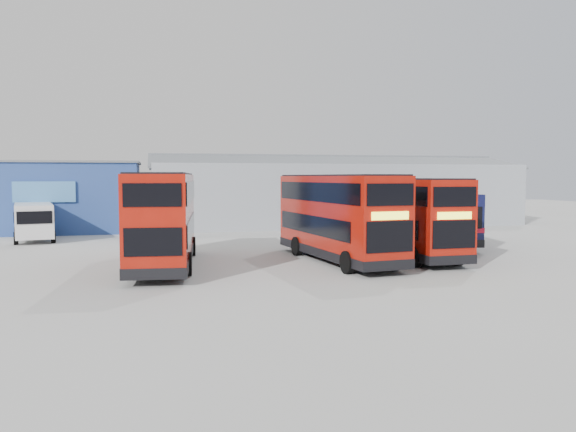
{
  "coord_description": "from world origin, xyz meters",
  "views": [
    {
      "loc": [
        -6.82,
        -26.44,
        4.0
      ],
      "look_at": [
        -0.5,
        0.05,
        2.1
      ],
      "focal_mm": 35.0,
      "sensor_mm": 36.0,
      "label": 1
    }
  ],
  "objects_px": {
    "double_decker_left": "(164,220)",
    "single_decker_blue": "(426,217)",
    "office_block": "(55,196)",
    "double_decker_centre": "(337,218)",
    "double_decker_right": "(406,218)",
    "maintenance_shed": "(330,193)",
    "panel_van": "(34,220)"
  },
  "relations": [
    {
      "from": "double_decker_left",
      "to": "single_decker_blue",
      "type": "height_order",
      "value": "double_decker_left"
    },
    {
      "from": "office_block",
      "to": "double_decker_centre",
      "type": "height_order",
      "value": "office_block"
    },
    {
      "from": "double_decker_right",
      "to": "single_decker_blue",
      "type": "distance_m",
      "value": 6.91
    },
    {
      "from": "maintenance_shed",
      "to": "double_decker_centre",
      "type": "xyz_separation_m",
      "value": [
        -6.41,
        -21.24,
        -0.56
      ]
    },
    {
      "from": "maintenance_shed",
      "to": "single_decker_blue",
      "type": "xyz_separation_m",
      "value": [
        1.42,
        -14.95,
        -1.07
      ]
    },
    {
      "from": "office_block",
      "to": "maintenance_shed",
      "type": "distance_m",
      "value": 22.09
    },
    {
      "from": "office_block",
      "to": "panel_van",
      "type": "height_order",
      "value": "office_block"
    },
    {
      "from": "double_decker_centre",
      "to": "single_decker_blue",
      "type": "relative_size",
      "value": 0.85
    },
    {
      "from": "double_decker_centre",
      "to": "single_decker_blue",
      "type": "distance_m",
      "value": 10.05
    },
    {
      "from": "office_block",
      "to": "double_decker_centre",
      "type": "bearing_deg",
      "value": -50.97
    },
    {
      "from": "maintenance_shed",
      "to": "double_decker_right",
      "type": "bearing_deg",
      "value": -97.16
    },
    {
      "from": "double_decker_centre",
      "to": "single_decker_blue",
      "type": "bearing_deg",
      "value": 31.97
    },
    {
      "from": "maintenance_shed",
      "to": "single_decker_blue",
      "type": "relative_size",
      "value": 2.62
    },
    {
      "from": "double_decker_left",
      "to": "double_decker_centre",
      "type": "distance_m",
      "value": 8.02
    },
    {
      "from": "double_decker_right",
      "to": "panel_van",
      "type": "height_order",
      "value": "double_decker_right"
    },
    {
      "from": "maintenance_shed",
      "to": "panel_van",
      "type": "bearing_deg",
      "value": -158.41
    },
    {
      "from": "maintenance_shed",
      "to": "double_decker_left",
      "type": "distance_m",
      "value": 25.53
    },
    {
      "from": "single_decker_blue",
      "to": "panel_van",
      "type": "xyz_separation_m",
      "value": [
        -23.61,
        6.17,
        -0.24
      ]
    },
    {
      "from": "double_decker_centre",
      "to": "double_decker_right",
      "type": "height_order",
      "value": "double_decker_centre"
    },
    {
      "from": "maintenance_shed",
      "to": "panel_van",
      "type": "height_order",
      "value": "maintenance_shed"
    },
    {
      "from": "office_block",
      "to": "panel_van",
      "type": "distance_m",
      "value": 6.9
    },
    {
      "from": "office_block",
      "to": "maintenance_shed",
      "type": "xyz_separation_m",
      "value": [
        22.0,
        2.01,
        0.02
      ]
    },
    {
      "from": "office_block",
      "to": "panel_van",
      "type": "xyz_separation_m",
      "value": [
        -0.19,
        -6.77,
        -1.28
      ]
    },
    {
      "from": "office_block",
      "to": "double_decker_right",
      "type": "xyz_separation_m",
      "value": [
        19.42,
        -18.56,
        -0.62
      ]
    },
    {
      "from": "office_block",
      "to": "double_decker_right",
      "type": "relative_size",
      "value": 1.32
    },
    {
      "from": "double_decker_centre",
      "to": "double_decker_right",
      "type": "distance_m",
      "value": 3.88
    },
    {
      "from": "maintenance_shed",
      "to": "double_decker_centre",
      "type": "relative_size",
      "value": 3.08
    },
    {
      "from": "office_block",
      "to": "double_decker_centre",
      "type": "relative_size",
      "value": 1.24
    },
    {
      "from": "office_block",
      "to": "maintenance_shed",
      "type": "bearing_deg",
      "value": 5.21
    },
    {
      "from": "double_decker_left",
      "to": "double_decker_centre",
      "type": "relative_size",
      "value": 1.01
    },
    {
      "from": "maintenance_shed",
      "to": "double_decker_centre",
      "type": "distance_m",
      "value": 22.19
    },
    {
      "from": "office_block",
      "to": "maintenance_shed",
      "type": "relative_size",
      "value": 0.4
    }
  ]
}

